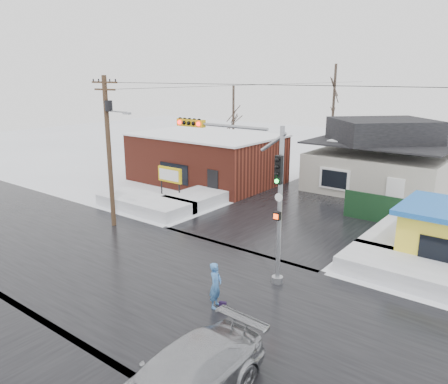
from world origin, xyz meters
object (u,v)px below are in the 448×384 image
Objects in this scene: marquee_sign at (170,176)px; pedestrian at (216,286)px; utility_pole at (109,143)px; car at (184,379)px; traffic_signal at (249,179)px.

pedestrian is at bearing -38.99° from marquee_sign.
pedestrian is (11.07, -3.83, -4.17)m from utility_pole.
car is at bearing -44.51° from marquee_sign.
utility_pole reaches higher than traffic_signal.
traffic_signal is 1.25× the size of car.
marquee_sign is (-11.43, 6.53, -2.62)m from traffic_signal.
traffic_signal reaches higher than pedestrian.
pedestrian is 0.34× the size of car.
marquee_sign is (-1.07, 5.99, -3.19)m from utility_pole.
pedestrian is at bearing 121.99° from car.
marquee_sign is at bearing 35.25° from pedestrian.
pedestrian is at bearing -19.10° from utility_pole.
marquee_sign is at bearing 138.19° from car.
utility_pole is 16.70m from car.
utility_pole is at bearing 177.05° from traffic_signal.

